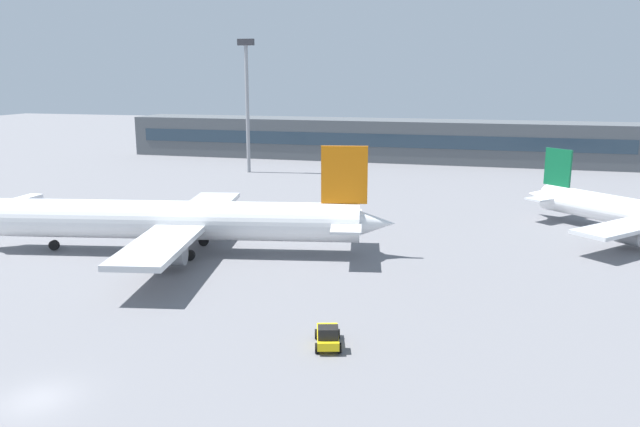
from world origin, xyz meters
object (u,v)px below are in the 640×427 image
Objects in this scene: baggage_tug_yellow at (328,336)px; floodlight_tower_east at (247,96)px; airplane_near at (173,220)px; service_van_white at (25,204)px.

floodlight_tower_east is (-34.86, 74.43, 13.91)m from baggage_tug_yellow.
floodlight_tower_east is at bearing 103.22° from airplane_near.
floodlight_tower_east is (-13.04, 55.50, 11.16)m from airplane_near.
airplane_near is 12.08× the size of baggage_tug_yellow.
service_van_white is (-51.79, 32.25, 0.31)m from baggage_tug_yellow.
floodlight_tower_east reaches higher than baggage_tug_yellow.
airplane_near is at bearing 139.06° from baggage_tug_yellow.
airplane_near is 8.90× the size of service_van_white.
airplane_near reaches higher than baggage_tug_yellow.
baggage_tug_yellow is 61.02m from service_van_white.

